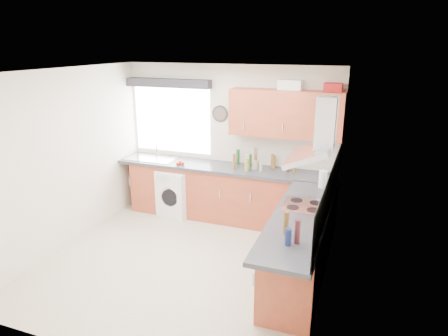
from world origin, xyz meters
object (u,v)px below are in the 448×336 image
at_px(upper_cabinets, 286,114).
at_px(washing_machine, 177,192).
at_px(extractor_hood, 318,138).
at_px(oven, 302,242).

bearing_deg(upper_cabinets, washing_machine, -172.66).
bearing_deg(extractor_hood, upper_cabinets, 116.13).
bearing_deg(washing_machine, oven, -16.39).
xyz_separation_m(oven, washing_machine, (-2.30, 1.10, -0.03)).
bearing_deg(upper_cabinets, extractor_hood, -63.87).
xyz_separation_m(extractor_hood, washing_machine, (-2.40, 1.10, -1.37)).
bearing_deg(washing_machine, upper_cabinets, 16.54).
relative_size(oven, washing_machine, 1.07).
height_order(extractor_hood, upper_cabinets, upper_cabinets).
bearing_deg(oven, extractor_hood, -0.00).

